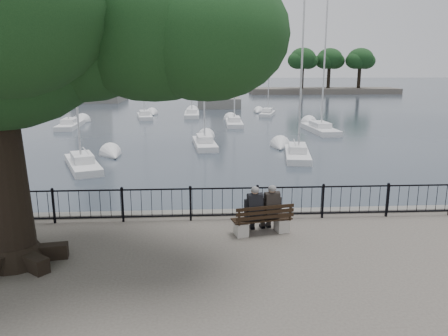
{
  "coord_description": "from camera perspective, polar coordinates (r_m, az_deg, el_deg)",
  "views": [
    {
      "loc": [
        -0.72,
        -9.93,
        4.52
      ],
      "look_at": [
        0.0,
        2.5,
        1.6
      ],
      "focal_mm": 35.0,
      "sensor_mm": 36.0,
      "label": 1
    }
  ],
  "objects": [
    {
      "name": "sailboat_d",
      "position": [
        38.46,
        12.43,
        5.09
      ],
      "size": [
        2.06,
        6.15,
        11.15
      ],
      "color": "silver",
      "rests_on": "ground"
    },
    {
      "name": "bench",
      "position": [
        12.13,
        5.02,
        -7.19
      ],
      "size": [
        1.72,
        0.84,
        0.87
      ],
      "color": "#A39E94",
      "rests_on": "ground"
    },
    {
      "name": "sailboat_a",
      "position": [
        25.39,
        -17.98,
        0.63
      ],
      "size": [
        3.21,
        5.27,
        8.96
      ],
      "color": "silver",
      "rests_on": "ground"
    },
    {
      "name": "sailboat_b",
      "position": [
        30.69,
        -2.55,
        3.47
      ],
      "size": [
        1.79,
        5.07,
        11.41
      ],
      "color": "silver",
      "rests_on": "ground"
    },
    {
      "name": "sailboat_i",
      "position": [
        49.48,
        -4.21,
        7.14
      ],
      "size": [
        1.59,
        5.66,
        12.06
      ],
      "color": "silver",
      "rests_on": "ground"
    },
    {
      "name": "sailboat_c",
      "position": [
        27.33,
        9.56,
        1.98
      ],
      "size": [
        2.26,
        5.25,
        9.41
      ],
      "color": "silver",
      "rests_on": "ground"
    },
    {
      "name": "far_shore",
      "position": [
        93.18,
        13.35,
        11.9
      ],
      "size": [
        30.0,
        8.6,
        9.18
      ],
      "color": "#4D4841",
      "rests_on": "ground"
    },
    {
      "name": "tree",
      "position": [
        10.6,
        -24.05,
        17.59
      ],
      "size": [
        10.3,
        7.19,
        8.41
      ],
      "color": "black",
      "rests_on": "ground"
    },
    {
      "name": "sailboat_f",
      "position": [
        41.84,
        1.33,
        6.07
      ],
      "size": [
        1.6,
        5.33,
        11.45
      ],
      "color": "silver",
      "rests_on": "ground"
    },
    {
      "name": "lighthouse",
      "position": [
        74.38,
        -17.67,
        18.55
      ],
      "size": [
        10.27,
        10.27,
        31.35
      ],
      "color": "#5F5E5B",
      "rests_on": "ground"
    },
    {
      "name": "railing",
      "position": [
        13.07,
        0.0,
        -4.45
      ],
      "size": [
        22.06,
        0.06,
        1.0
      ],
      "color": "black",
      "rests_on": "ground"
    },
    {
      "name": "person_right",
      "position": [
        12.19,
        6.02,
        -5.46
      ],
      "size": [
        0.48,
        0.74,
        1.38
      ],
      "color": "black",
      "rests_on": "ground"
    },
    {
      "name": "sailboat_h",
      "position": [
        48.46,
        -10.32,
        6.87
      ],
      "size": [
        2.31,
        5.26,
        12.29
      ],
      "color": "silver",
      "rests_on": "ground"
    },
    {
      "name": "person_left",
      "position": [
        12.03,
        3.82,
        -5.68
      ],
      "size": [
        0.48,
        0.74,
        1.38
      ],
      "color": "black",
      "rests_on": "ground"
    },
    {
      "name": "sailboat_g",
      "position": [
        50.68,
        5.71,
        7.17
      ],
      "size": [
        2.57,
        4.84,
        7.98
      ],
      "color": "silver",
      "rests_on": "ground"
    },
    {
      "name": "harbor",
      "position": [
        13.89,
        -0.12,
        -7.99
      ],
      "size": [
        260.0,
        260.0,
        1.2
      ],
      "color": "#5F5E5B",
      "rests_on": "ground"
    },
    {
      "name": "sailboat_e",
      "position": [
        42.68,
        -19.48,
        5.5
      ],
      "size": [
        1.78,
        5.64,
        12.92
      ],
      "color": "silver",
      "rests_on": "ground"
    },
    {
      "name": "lion_monument",
      "position": [
        60.03,
        -0.72,
        9.91
      ],
      "size": [
        5.67,
        5.67,
        8.45
      ],
      "color": "#5F5E5B",
      "rests_on": "ground"
    }
  ]
}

